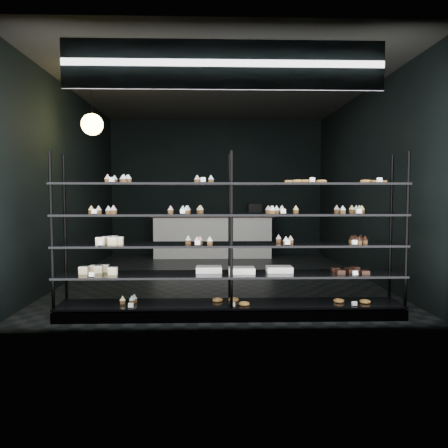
% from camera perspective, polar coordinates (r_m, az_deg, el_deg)
% --- Properties ---
extents(room, '(5.01, 6.01, 3.20)m').
position_cam_1_polar(room, '(7.48, -0.66, 5.16)').
color(room, black).
rests_on(room, ground).
extents(display_shelf, '(4.00, 0.50, 1.91)m').
position_cam_1_polar(display_shelf, '(5.09, 0.66, -5.17)').
color(display_shelf, black).
rests_on(display_shelf, room).
extents(signage, '(3.30, 0.05, 0.50)m').
position_cam_1_polar(signage, '(4.74, 0.04, 20.06)').
color(signage, '#0D1C44').
rests_on(signage, room).
extents(pendant_lamp, '(0.31, 0.31, 0.89)m').
position_cam_1_polar(pendant_lamp, '(6.78, -16.85, 12.36)').
color(pendant_lamp, black).
rests_on(pendant_lamp, room).
extents(service_counter, '(2.75, 0.65, 1.23)m').
position_cam_1_polar(service_counter, '(10.02, -1.42, -1.48)').
color(service_counter, silver).
rests_on(service_counter, room).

